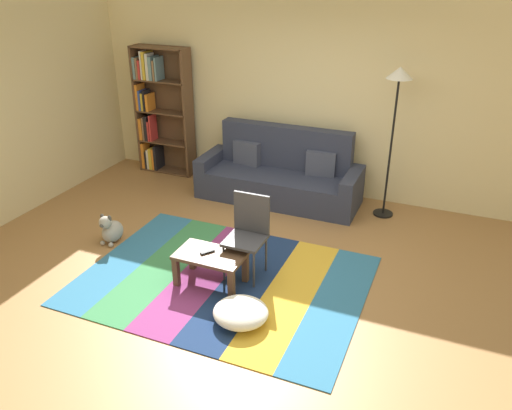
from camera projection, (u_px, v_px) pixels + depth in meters
ground_plane at (245, 276)px, 5.52m from camera, size 14.00×14.00×0.00m
back_wall at (319, 99)px, 7.05m from camera, size 6.80×0.10×2.70m
left_wall at (32, 105)px, 6.74m from camera, size 0.10×5.50×2.70m
rug at (223, 280)px, 5.43m from camera, size 2.94×2.19×0.01m
couch at (280, 176)px, 7.18m from camera, size 2.26×0.80×1.00m
bookshelf at (158, 111)px, 7.88m from camera, size 0.90×0.28×1.95m
coffee_table at (211, 260)px, 5.26m from camera, size 0.71×0.42×0.35m
pouf at (241, 312)px, 4.78m from camera, size 0.53×0.51×0.19m
dog at (111, 230)px, 6.11m from camera, size 0.22×0.35×0.40m
standing_lamp at (397, 94)px, 6.14m from camera, size 0.32×0.32×1.95m
tv_remote at (207, 252)px, 5.24m from camera, size 0.12×0.15×0.02m
folding_chair at (248, 229)px, 5.36m from camera, size 0.40×0.40×0.90m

